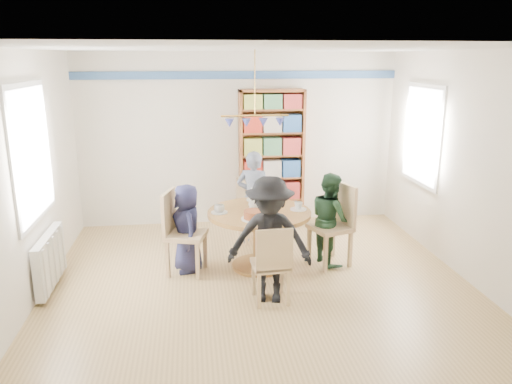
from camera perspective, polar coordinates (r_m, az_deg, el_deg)
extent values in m
plane|color=tan|center=(5.97, 0.51, -10.78)|extent=(5.00, 5.00, 0.00)
plane|color=white|center=(5.37, 0.58, 16.09)|extent=(5.00, 5.00, 0.00)
plane|color=silver|center=(7.96, -1.98, 6.01)|extent=(5.00, 0.00, 5.00)
plane|color=silver|center=(3.18, 6.89, -8.32)|extent=(5.00, 0.00, 5.00)
plane|color=silver|center=(5.74, -25.01, 1.01)|extent=(0.00, 5.00, 5.00)
plane|color=silver|center=(6.36, 23.47, 2.44)|extent=(0.00, 5.00, 5.00)
cube|color=#305285|center=(7.84, -2.03, 13.22)|extent=(5.00, 0.02, 0.12)
cube|color=white|center=(5.97, -24.31, 4.04)|extent=(0.03, 1.32, 1.52)
cube|color=white|center=(5.96, -24.13, 4.05)|extent=(0.01, 1.20, 1.40)
cube|color=white|center=(7.44, 18.49, 6.17)|extent=(0.03, 1.12, 1.42)
cube|color=white|center=(7.44, 18.35, 6.17)|extent=(0.01, 1.00, 1.30)
cylinder|color=gold|center=(5.88, -0.13, 12.35)|extent=(0.01, 0.01, 0.75)
cylinder|color=gold|center=(5.91, -0.13, 8.71)|extent=(0.80, 0.02, 0.02)
cone|color=#434EBC|center=(5.88, -3.05, 7.89)|extent=(0.11, 0.11, 0.10)
cone|color=#434EBC|center=(5.90, -1.10, 7.93)|extent=(0.11, 0.11, 0.10)
cone|color=#434EBC|center=(5.93, 0.84, 7.96)|extent=(0.11, 0.11, 0.10)
cone|color=#434EBC|center=(5.96, 2.76, 7.98)|extent=(0.11, 0.11, 0.10)
cube|color=silver|center=(6.28, -22.51, -7.16)|extent=(0.10, 1.00, 0.60)
cube|color=silver|center=(5.91, -22.91, -8.61)|extent=(0.02, 0.06, 0.56)
cube|color=silver|center=(6.09, -22.43, -7.87)|extent=(0.02, 0.06, 0.56)
cube|color=silver|center=(6.27, -21.97, -7.16)|extent=(0.02, 0.06, 0.56)
cube|color=silver|center=(6.45, -21.55, -6.50)|extent=(0.02, 0.06, 0.56)
cube|color=silver|center=(6.63, -21.15, -5.87)|extent=(0.02, 0.06, 0.56)
cylinder|color=olive|center=(6.25, 0.37, -2.42)|extent=(1.30, 1.30, 0.05)
cylinder|color=olive|center=(6.37, 0.36, -5.63)|extent=(0.16, 0.16, 0.70)
cylinder|color=olive|center=(6.50, 0.36, -8.36)|extent=(0.70, 0.70, 0.04)
cube|color=tan|center=(6.23, -7.99, -4.88)|extent=(0.57, 0.57, 0.06)
cube|color=tan|center=(6.20, -9.94, -2.37)|extent=(0.17, 0.46, 0.55)
cube|color=tan|center=(6.10, -6.69, -7.86)|extent=(0.05, 0.05, 0.47)
cube|color=tan|center=(6.44, -5.83, -6.58)|extent=(0.05, 0.05, 0.47)
cube|color=tan|center=(6.21, -10.06, -7.60)|extent=(0.05, 0.05, 0.47)
cube|color=tan|center=(6.54, -9.03, -6.36)|extent=(0.05, 0.05, 0.47)
cube|color=tan|center=(6.48, 8.46, -4.05)|extent=(0.59, 0.59, 0.06)
cube|color=tan|center=(6.51, 10.08, -1.44)|extent=(0.20, 0.46, 0.56)
cube|color=tan|center=(6.61, 6.09, -5.97)|extent=(0.06, 0.06, 0.48)
cube|color=tan|center=(6.32, 7.94, -7.05)|extent=(0.06, 0.06, 0.48)
cube|color=tan|center=(6.81, 8.78, -5.42)|extent=(0.06, 0.06, 0.48)
cube|color=tan|center=(6.53, 10.70, -6.43)|extent=(0.06, 0.06, 0.48)
cube|color=tan|center=(7.25, -0.26, -2.27)|extent=(0.49, 0.49, 0.05)
cube|color=tan|center=(7.35, -0.73, -0.03)|extent=(0.41, 0.12, 0.49)
cube|color=tan|center=(7.12, -1.10, -4.55)|extent=(0.05, 0.05, 0.42)
cube|color=tan|center=(7.23, 1.43, -4.26)|extent=(0.05, 0.05, 0.42)
cube|color=tan|center=(7.43, -1.90, -3.73)|extent=(0.05, 0.05, 0.42)
cube|color=tan|center=(7.53, 0.53, -3.46)|extent=(0.05, 0.05, 0.42)
cube|color=tan|center=(5.50, 1.68, -8.31)|extent=(0.41, 0.41, 0.05)
cube|color=tan|center=(5.25, 2.11, -6.72)|extent=(0.40, 0.06, 0.47)
cube|color=tan|center=(5.76, 2.91, -9.59)|extent=(0.04, 0.04, 0.40)
cube|color=tan|center=(5.70, -0.27, -9.84)|extent=(0.04, 0.04, 0.40)
cube|color=tan|center=(5.48, 3.68, -10.95)|extent=(0.04, 0.04, 0.40)
cube|color=tan|center=(5.42, 0.34, -11.24)|extent=(0.04, 0.04, 0.40)
imported|color=#1B1C3B|center=(6.27, -7.87, -4.10)|extent=(0.48, 0.62, 1.12)
imported|color=#1A351F|center=(6.51, 8.47, -3.01)|extent=(0.56, 0.66, 1.20)
imported|color=gray|center=(7.08, -0.26, -0.69)|extent=(0.58, 0.48, 1.36)
imported|color=black|center=(5.40, 1.56, -5.53)|extent=(1.00, 0.71, 1.41)
cube|color=brown|center=(7.85, -1.76, 3.82)|extent=(0.04, 0.31, 2.14)
cube|color=brown|center=(8.01, 5.25, 3.98)|extent=(0.04, 0.31, 2.14)
cube|color=brown|center=(7.78, 1.84, 11.52)|extent=(1.02, 0.31, 0.04)
cube|color=brown|center=(8.18, 1.72, -3.26)|extent=(1.02, 0.31, 0.06)
cube|color=brown|center=(8.05, 1.61, 4.10)|extent=(1.02, 0.02, 2.14)
cube|color=brown|center=(8.07, 1.74, -0.72)|extent=(0.96, 0.29, 0.03)
cube|color=brown|center=(7.98, 1.76, 1.75)|extent=(0.96, 0.29, 0.03)
cube|color=brown|center=(7.90, 1.78, 4.27)|extent=(0.96, 0.29, 0.03)
cube|color=brown|center=(7.84, 1.80, 6.83)|extent=(0.96, 0.29, 0.03)
cube|color=brown|center=(7.80, 1.82, 9.43)|extent=(0.96, 0.29, 0.03)
cube|color=#A02618|center=(8.07, -0.40, -2.30)|extent=(0.28, 0.22, 0.27)
cube|color=beige|center=(8.11, 1.75, -2.21)|extent=(0.28, 0.22, 0.27)
cube|color=#244C87|center=(8.16, 3.87, -2.13)|extent=(0.28, 0.22, 0.27)
cube|color=#A7AD45|center=(7.97, -0.40, 0.17)|extent=(0.28, 0.22, 0.27)
cube|color=#41754C|center=(8.01, 1.77, 0.24)|extent=(0.28, 0.22, 0.27)
cube|color=maroon|center=(8.06, 3.92, 0.32)|extent=(0.28, 0.22, 0.27)
cube|color=#A02618|center=(7.88, -0.41, 2.68)|extent=(0.28, 0.22, 0.27)
cube|color=beige|center=(7.93, 1.79, 2.74)|extent=(0.28, 0.22, 0.27)
cube|color=#244C87|center=(7.98, 3.96, 2.80)|extent=(0.28, 0.22, 0.27)
cube|color=#A7AD45|center=(7.81, -0.41, 5.24)|extent=(0.28, 0.22, 0.27)
cube|color=#41754C|center=(7.86, 1.81, 5.28)|extent=(0.28, 0.22, 0.27)
cube|color=maroon|center=(7.91, 4.01, 5.32)|extent=(0.28, 0.22, 0.27)
cube|color=#A02618|center=(7.76, -0.42, 7.83)|extent=(0.28, 0.22, 0.27)
cube|color=beige|center=(7.80, 1.83, 7.87)|extent=(0.28, 0.22, 0.27)
cube|color=#244C87|center=(7.86, 4.06, 7.89)|extent=(0.28, 0.22, 0.27)
cube|color=#A7AD45|center=(7.73, -0.42, 10.30)|extent=(0.28, 0.22, 0.22)
cube|color=#41754C|center=(7.77, 1.85, 10.32)|extent=(0.28, 0.22, 0.22)
cube|color=maroon|center=(7.82, 4.10, 10.33)|extent=(0.28, 0.22, 0.22)
cylinder|color=white|center=(6.28, -0.20, -0.91)|extent=(0.12, 0.12, 0.25)
sphere|color=white|center=(6.25, -0.20, 0.19)|extent=(0.09, 0.09, 0.09)
cylinder|color=silver|center=(6.34, 1.34, -0.57)|extent=(0.07, 0.07, 0.29)
cylinder|color=#434EBC|center=(6.30, 1.35, 0.80)|extent=(0.03, 0.03, 0.03)
cylinder|color=white|center=(6.52, 0.47, -1.38)|extent=(0.31, 0.31, 0.01)
cylinder|color=brown|center=(6.51, 0.48, -0.93)|extent=(0.25, 0.25, 0.09)
cylinder|color=white|center=(5.93, -0.22, -3.07)|extent=(0.31, 0.31, 0.01)
cylinder|color=brown|center=(5.92, -0.22, -2.58)|extent=(0.25, 0.25, 0.09)
cylinder|color=white|center=(6.20, -4.21, -2.33)|extent=(0.21, 0.21, 0.01)
imported|color=white|center=(6.18, -4.22, -1.93)|extent=(0.13, 0.13, 0.10)
cylinder|color=white|center=(6.33, 4.86, -1.97)|extent=(0.21, 0.21, 0.01)
imported|color=white|center=(6.31, 4.87, -1.60)|extent=(0.10, 0.10, 0.10)
cylinder|color=white|center=(6.72, -0.21, -0.90)|extent=(0.21, 0.21, 0.01)
imported|color=white|center=(6.70, -0.21, -0.53)|extent=(0.13, 0.13, 0.10)
cylinder|color=white|center=(5.77, 1.05, -3.62)|extent=(0.21, 0.21, 0.01)
imported|color=white|center=(5.76, 1.05, -3.21)|extent=(0.10, 0.10, 0.10)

